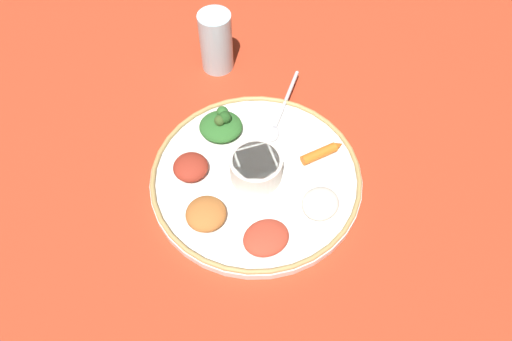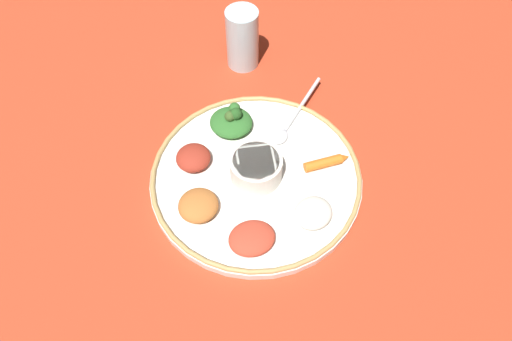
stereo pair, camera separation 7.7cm
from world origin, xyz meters
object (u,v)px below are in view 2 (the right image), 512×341
(greens_pile, at_px, (232,121))
(carrot_near_spoon, at_px, (326,162))
(spoon, at_px, (292,120))
(drinking_glass, at_px, (242,42))
(center_bowl, at_px, (256,167))

(greens_pile, relative_size, carrot_near_spoon, 1.01)
(spoon, relative_size, greens_pile, 2.31)
(spoon, bearing_deg, drinking_glass, -47.71)
(greens_pile, bearing_deg, carrot_near_spoon, 166.70)
(spoon, bearing_deg, center_bowl, 75.66)
(drinking_glass, bearing_deg, center_bowl, 109.55)
(center_bowl, xyz_separation_m, drinking_glass, (0.09, -0.27, 0.01))
(center_bowl, relative_size, carrot_near_spoon, 1.12)
(greens_pile, xyz_separation_m, carrot_near_spoon, (-0.17, 0.04, -0.01))
(drinking_glass, bearing_deg, spoon, 132.29)
(spoon, xyz_separation_m, carrot_near_spoon, (-0.07, 0.08, 0.00))
(spoon, distance_m, drinking_glass, 0.19)
(center_bowl, xyz_separation_m, spoon, (-0.03, -0.13, -0.02))
(center_bowl, bearing_deg, spoon, -104.34)
(center_bowl, relative_size, spoon, 0.48)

